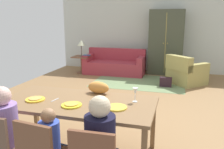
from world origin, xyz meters
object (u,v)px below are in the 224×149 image
dining_table (78,106)px  plate_near_woman (117,107)px  wine_glass (135,92)px  person_man (8,137)px  couch (115,65)px  table_lamp (81,43)px  armchair (186,73)px  book_upper (87,55)px  side_table (82,62)px  plate_near_man (35,99)px  plate_near_child (72,105)px  book_lower (87,56)px  cat (98,87)px  handbag (166,82)px  armoire (166,42)px

dining_table → plate_near_woman: (0.55, -0.10, 0.07)m
wine_glass → person_man: person_man is taller
couch → table_lamp: table_lamp is taller
armchair → table_lamp: bearing=172.6°
person_man → table_lamp: table_lamp is taller
couch → book_upper: size_ratio=9.07×
wine_glass → side_table: wine_glass is taller
plate_near_man → couch: 5.00m
plate_near_child → book_upper: plate_near_child is taller
plate_near_child → book_lower: size_ratio=1.14×
cat → handbag: bearing=84.3°
cat → couch: size_ratio=0.16×
plate_near_child → plate_near_woman: size_ratio=1.00×
cat → handbag: 3.47m
plate_near_man → person_man: person_man is taller
person_man → side_table: 5.45m
plate_near_woman → armoire: armoire is taller
plate_near_child → cat: 0.59m
wine_glass → person_man: 1.58m
cat → armoire: bearing=90.1°
armoire → cat: bearing=-97.4°
armoire → armchair: bearing=-60.3°
plate_near_man → side_table: (-1.38, 4.71, -0.39)m
dining_table → cat: size_ratio=6.25×
plate_near_child → armchair: armchair is taller
couch → handbag: size_ratio=6.23×
side_table → handbag: (2.85, -0.90, -0.25)m
plate_near_man → plate_near_child: (0.55, -0.06, 0.00)m
plate_near_woman → armchair: armchair is taller
wine_glass → table_lamp: size_ratio=0.34×
side_table → cat: bearing=-63.7°
wine_glass → book_upper: 5.06m
couch → plate_near_man: bearing=-86.7°
plate_near_child → person_man: 0.79m
person_man → table_lamp: (-1.37, 5.27, 0.50)m
plate_near_woman → couch: 5.16m
plate_near_man → table_lamp: (-1.38, 4.71, 0.24)m
dining_table → person_man: (-0.55, -0.68, -0.18)m
dining_table → wine_glass: (0.72, 0.18, 0.20)m
couch → dining_table: bearing=-80.2°
plate_near_child → couch: bearing=99.4°
plate_near_man → book_upper: size_ratio=1.14×
armoire → person_man: bearing=-102.7°
cat → side_table: (-2.08, 4.20, -0.47)m
dining_table → book_lower: (-1.73, 4.63, -0.10)m
plate_near_woman → cat: cat is taller
plate_near_child → dining_table: bearing=90.0°
plate_near_woman → armchair: bearing=78.3°
armoire → dining_table: bearing=-98.4°
plate_near_woman → cat: bearing=129.2°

